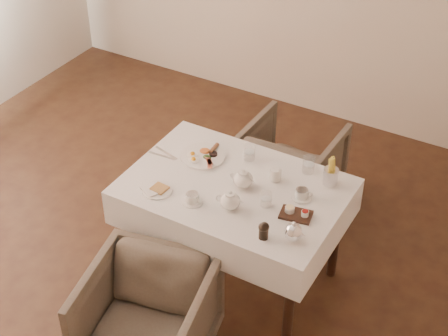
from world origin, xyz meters
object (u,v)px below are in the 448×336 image
object	(u,v)px
armchair_near	(148,319)
breakfast_plate	(203,155)
armchair_far	(290,164)
table	(234,201)
teapot_centre	(243,178)

from	to	relation	value
armchair_near	breakfast_plate	xyz separation A→B (m)	(-0.20, 0.94, 0.45)
armchair_near	armchair_far	world-z (taller)	armchair_near
table	breakfast_plate	world-z (taller)	breakfast_plate
armchair_near	armchair_far	xyz separation A→B (m)	(0.06, 1.70, -0.01)
teapot_centre	breakfast_plate	bearing A→B (deg)	157.36
armchair_far	armchair_near	bearing A→B (deg)	89.15
table	armchair_far	world-z (taller)	table
table	armchair_near	distance (m)	0.86
armchair_far	teapot_centre	xyz separation A→B (m)	(0.09, -0.90, 0.52)
armchair_near	armchair_far	bearing A→B (deg)	76.17
armchair_far	breakfast_plate	distance (m)	0.93
armchair_near	breakfast_plate	bearing A→B (deg)	90.35
breakfast_plate	armchair_near	bearing A→B (deg)	-56.56
armchair_near	teapot_centre	distance (m)	0.96
breakfast_plate	teapot_centre	distance (m)	0.39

